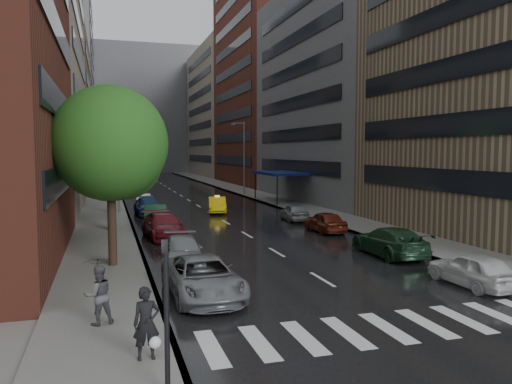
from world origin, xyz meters
TOP-DOWN VIEW (x-y plane):
  - ground at (0.00, 0.00)m, footprint 220.00×220.00m
  - road at (0.00, 50.00)m, footprint 14.00×140.00m
  - sidewalk_left at (-9.00, 50.00)m, footprint 4.00×140.00m
  - sidewalk_right at (9.00, 50.00)m, footprint 4.00×140.00m
  - crosswalk at (0.20, -2.00)m, footprint 13.15×2.80m
  - buildings_left at (-15.00, 58.79)m, footprint 8.00×108.00m
  - buildings_right at (15.00, 56.70)m, footprint 8.05×109.10m
  - building_far at (0.00, 118.00)m, footprint 40.00×14.00m
  - tree_near at (-8.60, 8.79)m, footprint 5.37×5.37m
  - tree_mid at (-8.60, 19.87)m, footprint 5.20×5.20m
  - tree_far at (-8.60, 30.13)m, footprint 5.41×5.41m
  - taxi at (0.65, 28.11)m, footprint 2.25×4.49m
  - parked_cars_left at (-5.40, 16.52)m, footprint 2.71×36.08m
  - parked_cars_right at (5.40, 10.53)m, footprint 2.17×24.31m
  - ped_bag_walker at (-7.90, -2.56)m, footprint 0.72×0.50m
  - ped_black_umbrella at (-9.12, 0.50)m, footprint 1.05×0.98m
  - traffic_light at (-7.60, -4.50)m, footprint 0.18×0.15m
  - street_lamp_left at (-7.72, 30.00)m, footprint 1.74×0.22m
  - street_lamp_right at (7.72, 45.00)m, footprint 1.74×0.22m
  - awning at (8.98, 35.00)m, footprint 4.00×8.00m

SIDE VIEW (x-z plane):
  - ground at x=0.00m, z-range 0.00..0.00m
  - road at x=0.00m, z-range 0.00..0.01m
  - crosswalk at x=0.20m, z-range 0.01..0.02m
  - sidewalk_left at x=-9.00m, z-range 0.00..0.15m
  - sidewalk_right at x=9.00m, z-range 0.00..0.15m
  - taxi at x=0.65m, z-range 0.00..1.41m
  - parked_cars_right at x=5.40m, z-range -0.04..1.50m
  - parked_cars_left at x=-5.40m, z-range -0.04..1.52m
  - ped_bag_walker at x=-7.90m, z-range 0.12..2.01m
  - ped_black_umbrella at x=-9.12m, z-range 0.33..2.42m
  - traffic_light at x=-7.60m, z-range 0.50..3.95m
  - awning at x=8.98m, z-range 1.57..4.70m
  - street_lamp_left at x=-7.72m, z-range 0.39..9.39m
  - street_lamp_right at x=7.72m, z-range 0.39..9.39m
  - tree_mid at x=-8.60m, z-range 1.53..9.82m
  - tree_near at x=-8.60m, z-range 1.58..10.13m
  - tree_far at x=-8.60m, z-range 1.59..10.21m
  - buildings_right at x=15.00m, z-range -2.97..33.03m
  - buildings_left at x=-15.00m, z-range -3.01..34.99m
  - building_far at x=0.00m, z-range 0.00..32.00m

